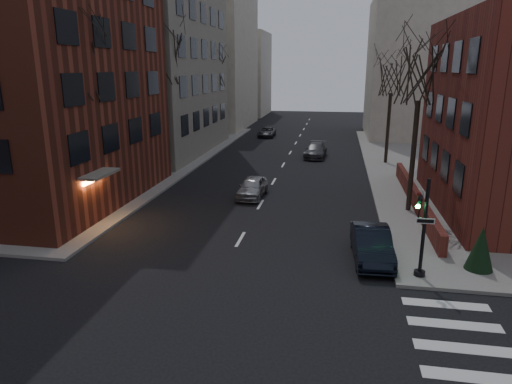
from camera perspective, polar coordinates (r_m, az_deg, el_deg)
building_left_brick at (r=32.14m, az=-29.40°, el=14.83°), size 15.00×15.00×18.00m
building_left_tan at (r=48.12m, az=-17.79°, el=21.57°), size 18.00×18.00×28.00m
low_wall_right at (r=29.12m, az=19.26°, el=-0.63°), size 0.35×16.00×1.00m
building_distant_la at (r=66.60m, az=-7.21°, el=15.92°), size 14.00×16.00×18.00m
building_distant_ra at (r=59.62m, az=20.91°, el=14.18°), size 14.00×14.00×16.00m
building_distant_lb at (r=82.56m, az=-2.22°, el=14.52°), size 10.00×12.00×14.00m
traffic_signal at (r=19.10m, az=20.01°, el=-4.99°), size 0.76×0.44×4.00m
tree_left_a at (r=26.28m, az=-20.98°, el=14.89°), size 4.18×4.18×10.26m
tree_left_b at (r=37.14m, az=-11.31°, el=16.13°), size 4.40×4.40×10.80m
tree_left_c at (r=50.46m, az=-5.36°, el=15.08°), size 3.96×3.96×9.72m
tree_right_a at (r=27.04m, az=19.92°, el=14.03°), size 3.96×3.96×9.72m
tree_right_b at (r=40.92m, az=16.65°, el=13.84°), size 3.74×3.74×9.18m
streetlamp_near at (r=33.44m, az=-12.39°, el=8.14°), size 0.36×0.36×6.28m
streetlamp_far at (r=52.40m, az=-4.02°, el=10.96°), size 0.36×0.36×6.28m
parked_sedan at (r=20.78m, az=14.25°, el=-6.35°), size 1.79×4.49×1.45m
car_lane_silver at (r=29.78m, az=-0.45°, el=0.62°), size 1.74×3.96×1.33m
car_lane_gray at (r=43.40m, az=7.46°, el=5.19°), size 2.14×4.65×1.32m
car_lane_far at (r=56.02m, az=1.36°, el=7.51°), size 1.98×4.13×1.14m
sandwich_board at (r=29.35m, az=19.83°, el=-0.58°), size 0.49×0.65×0.98m
evergreen_shrub at (r=20.94m, az=26.29°, el=-6.31°), size 1.29×1.29×1.87m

